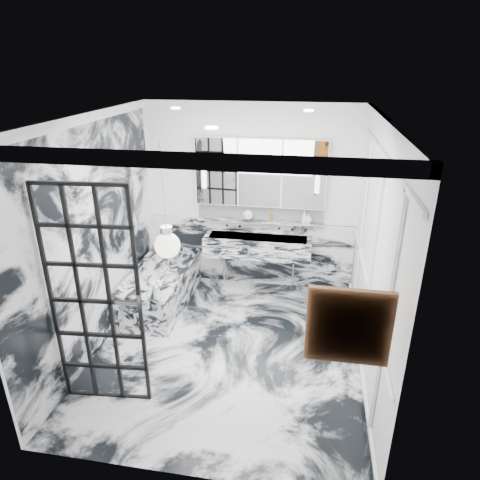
% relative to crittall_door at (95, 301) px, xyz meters
% --- Properties ---
extents(floor, '(3.60, 3.60, 0.00)m').
position_rel_crittall_door_xyz_m(floor, '(1.10, 1.01, -1.17)').
color(floor, silver).
rests_on(floor, ground).
extents(ceiling, '(3.60, 3.60, 0.00)m').
position_rel_crittall_door_xyz_m(ceiling, '(1.10, 1.01, 1.63)').
color(ceiling, white).
rests_on(ceiling, wall_back).
extents(wall_back, '(3.60, 0.00, 3.60)m').
position_rel_crittall_door_xyz_m(wall_back, '(1.10, 2.81, 0.23)').
color(wall_back, white).
rests_on(wall_back, floor).
extents(wall_front, '(3.60, 0.00, 3.60)m').
position_rel_crittall_door_xyz_m(wall_front, '(1.10, -0.79, 0.23)').
color(wall_front, white).
rests_on(wall_front, floor).
extents(wall_left, '(0.00, 3.60, 3.60)m').
position_rel_crittall_door_xyz_m(wall_left, '(-0.50, 1.01, 0.23)').
color(wall_left, white).
rests_on(wall_left, floor).
extents(wall_right, '(0.00, 3.60, 3.60)m').
position_rel_crittall_door_xyz_m(wall_right, '(2.70, 1.01, 0.23)').
color(wall_right, white).
rests_on(wall_right, floor).
extents(marble_clad_back, '(3.18, 0.05, 1.05)m').
position_rel_crittall_door_xyz_m(marble_clad_back, '(1.10, 2.79, -0.65)').
color(marble_clad_back, silver).
rests_on(marble_clad_back, floor).
extents(marble_clad_left, '(0.02, 3.56, 2.68)m').
position_rel_crittall_door_xyz_m(marble_clad_left, '(-0.48, 1.01, 0.17)').
color(marble_clad_left, silver).
rests_on(marble_clad_left, floor).
extents(panel_molding, '(0.03, 3.40, 2.30)m').
position_rel_crittall_door_xyz_m(panel_molding, '(2.68, 1.01, 0.13)').
color(panel_molding, white).
rests_on(panel_molding, floor).
extents(soap_bottle_a, '(0.08, 0.08, 0.20)m').
position_rel_crittall_door_xyz_m(soap_bottle_a, '(1.92, 2.72, 0.02)').
color(soap_bottle_a, '#8C5919').
rests_on(soap_bottle_a, ledge).
extents(soap_bottle_b, '(0.08, 0.08, 0.15)m').
position_rel_crittall_door_xyz_m(soap_bottle_b, '(1.98, 2.72, -0.00)').
color(soap_bottle_b, '#4C4C51').
rests_on(soap_bottle_b, ledge).
extents(soap_bottle_c, '(0.12, 0.12, 0.15)m').
position_rel_crittall_door_xyz_m(soap_bottle_c, '(1.98, 2.72, -0.01)').
color(soap_bottle_c, silver).
rests_on(soap_bottle_c, ledge).
extents(face_pot, '(0.16, 0.16, 0.16)m').
position_rel_crittall_door_xyz_m(face_pot, '(1.08, 2.72, -0.01)').
color(face_pot, white).
rests_on(face_pot, ledge).
extents(amber_bottle, '(0.04, 0.04, 0.10)m').
position_rel_crittall_door_xyz_m(amber_bottle, '(1.42, 2.72, -0.03)').
color(amber_bottle, '#8C5919').
rests_on(amber_bottle, ledge).
extents(flower_vase, '(0.08, 0.08, 0.12)m').
position_rel_crittall_door_xyz_m(flower_vase, '(0.17, 1.15, -0.56)').
color(flower_vase, silver).
rests_on(flower_vase, bathtub).
extents(crittall_door, '(0.88, 0.11, 2.34)m').
position_rel_crittall_door_xyz_m(crittall_door, '(0.00, 0.00, 0.00)').
color(crittall_door, black).
rests_on(crittall_door, floor).
extents(artwork, '(0.48, 0.05, 0.48)m').
position_rel_crittall_door_xyz_m(artwork, '(2.30, -0.75, 0.48)').
color(artwork, '#B66212').
rests_on(artwork, wall_front).
extents(pendant_light, '(0.22, 0.22, 0.22)m').
position_rel_crittall_door_xyz_m(pendant_light, '(0.83, -0.15, 0.72)').
color(pendant_light, white).
rests_on(pendant_light, ceiling).
extents(trough_sink, '(1.60, 0.45, 0.30)m').
position_rel_crittall_door_xyz_m(trough_sink, '(1.25, 2.57, -0.44)').
color(trough_sink, silver).
rests_on(trough_sink, wall_back).
extents(ledge, '(1.90, 0.14, 0.04)m').
position_rel_crittall_door_xyz_m(ledge, '(1.25, 2.73, -0.10)').
color(ledge, silver).
rests_on(ledge, wall_back).
extents(subway_tile, '(1.90, 0.03, 0.23)m').
position_rel_crittall_door_xyz_m(subway_tile, '(1.25, 2.80, 0.03)').
color(subway_tile, white).
rests_on(subway_tile, wall_back).
extents(mirror_cabinet, '(1.90, 0.16, 1.00)m').
position_rel_crittall_door_xyz_m(mirror_cabinet, '(1.25, 2.74, 0.65)').
color(mirror_cabinet, white).
rests_on(mirror_cabinet, wall_back).
extents(sconce_left, '(0.07, 0.07, 0.40)m').
position_rel_crittall_door_xyz_m(sconce_left, '(0.43, 2.64, 0.61)').
color(sconce_left, white).
rests_on(sconce_left, mirror_cabinet).
extents(sconce_right, '(0.07, 0.07, 0.40)m').
position_rel_crittall_door_xyz_m(sconce_right, '(2.07, 2.64, 0.61)').
color(sconce_right, white).
rests_on(sconce_right, mirror_cabinet).
extents(bathtub, '(0.75, 1.65, 0.55)m').
position_rel_crittall_door_xyz_m(bathtub, '(-0.07, 1.91, -0.90)').
color(bathtub, silver).
rests_on(bathtub, floor).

